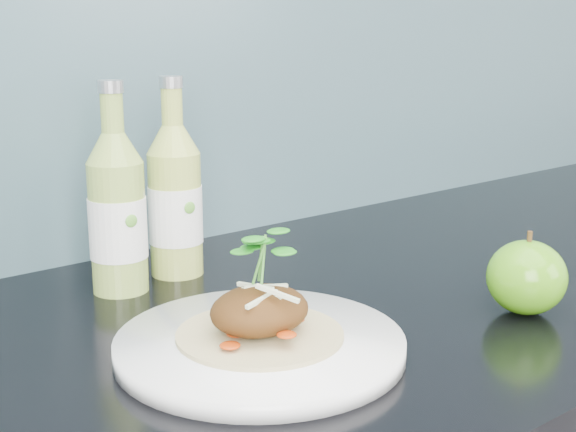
# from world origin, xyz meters

# --- Properties ---
(dinner_plate) EXTENTS (0.29, 0.29, 0.02)m
(dinner_plate) POSITION_xyz_m (-0.09, 1.63, 0.91)
(dinner_plate) COLOR white
(dinner_plate) RESTS_ON kitchen_counter
(pork_taco) EXTENTS (0.15, 0.15, 0.10)m
(pork_taco) POSITION_xyz_m (-0.09, 1.63, 0.94)
(pork_taco) COLOR tan
(pork_taco) RESTS_ON dinner_plate
(green_apple) EXTENTS (0.08, 0.08, 0.08)m
(green_apple) POSITION_xyz_m (0.17, 1.54, 0.94)
(green_apple) COLOR #3C870E
(green_apple) RESTS_ON kitchen_counter
(cider_bottle_left) EXTENTS (0.07, 0.07, 0.22)m
(cider_bottle_left) POSITION_xyz_m (-0.11, 1.86, 0.99)
(cider_bottle_left) COLOR #8FAE48
(cider_bottle_left) RESTS_ON kitchen_counter
(cider_bottle_right) EXTENTS (0.07, 0.07, 0.22)m
(cider_bottle_right) POSITION_xyz_m (-0.03, 1.87, 0.99)
(cider_bottle_right) COLOR #A8B94D
(cider_bottle_right) RESTS_ON kitchen_counter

